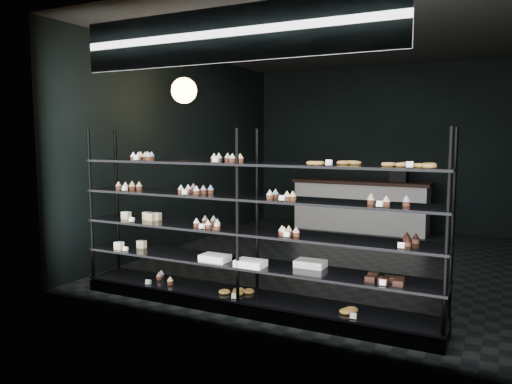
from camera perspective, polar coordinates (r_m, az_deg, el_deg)
room at (r=7.36m, az=8.24°, el=4.53°), size 5.01×6.01×3.20m
display_shelf at (r=5.26m, az=-1.17°, el=-6.79°), size 4.00×0.50×1.91m
signage at (r=4.77m, az=-3.37°, el=17.51°), size 3.30×0.05×0.50m
pendant_lamp at (r=6.99m, az=-8.23°, el=11.42°), size 0.35×0.35×0.90m
service_counter at (r=9.89m, az=11.93°, el=-1.47°), size 2.62×0.65×1.23m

